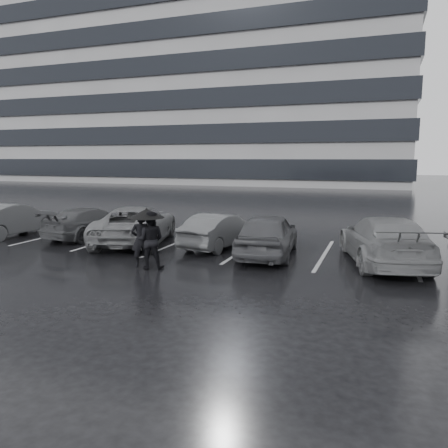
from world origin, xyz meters
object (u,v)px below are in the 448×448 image
car_west_a (220,230)px  pedestrian_left (141,240)px  car_west_c (91,223)px  car_west_d (12,219)px  car_main (268,234)px  car_west_b (136,225)px  car_east (384,240)px  pedestrian_right (150,240)px

car_west_a → pedestrian_left: (-1.23, -3.44, 0.19)m
car_west_c → car_west_d: bearing=21.5°
car_main → car_west_b: car_main is taller
car_west_a → car_west_b: size_ratio=0.74×
car_west_b → car_west_d: (-5.76, -0.35, -0.03)m
car_west_b → car_east: 8.91m
car_west_b → car_east: bearing=161.9°
pedestrian_left → car_west_b: bearing=-96.1°
car_west_a → car_west_b: car_west_b is taller
car_west_b → pedestrian_left: (2.04, -3.09, 0.10)m
car_east → car_west_d: bearing=-13.9°
car_west_c → pedestrian_right: size_ratio=2.49×
car_main → car_west_a: car_main is taller
car_west_d → car_main: bearing=179.7°
car_west_b → car_west_d: 5.77m
car_west_c → car_west_a: bearing=-171.7°
car_west_a → pedestrian_left: size_ratio=2.34×
car_west_c → car_east: bearing=-174.8°
pedestrian_right → car_east: bearing=-170.8°
pedestrian_right → car_west_a: bearing=-118.1°
car_west_d → pedestrian_left: 8.27m
car_west_d → car_west_b: bearing=-176.3°
car_west_c → car_west_d: size_ratio=1.02×
car_west_b → pedestrian_right: (2.45, -3.24, 0.14)m
car_west_b → car_west_d: bearing=-12.6°
car_west_d → car_east: size_ratio=0.81×
car_main → pedestrian_left: 4.17m
car_west_b → car_west_c: bearing=-26.0°
car_main → car_west_a: size_ratio=1.13×
car_west_b → car_east: size_ratio=1.00×
car_west_b → pedestrian_right: size_ratio=3.01×
car_main → car_west_a: 2.16m
car_west_a → car_east: (5.63, -0.67, 0.12)m
car_west_c → car_west_d: car_west_d is taller
pedestrian_left → car_main: bearing=179.6°
car_main → car_west_a: (-2.00, 0.81, -0.11)m
pedestrian_left → pedestrian_right: (0.41, -0.16, 0.04)m
car_west_a → pedestrian_right: pedestrian_right is taller
car_west_d → pedestrian_left: bearing=160.9°
car_main → car_west_a: bearing=-27.5°
pedestrian_left → car_east: bearing=162.4°
car_west_c → car_east: car_east is taller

